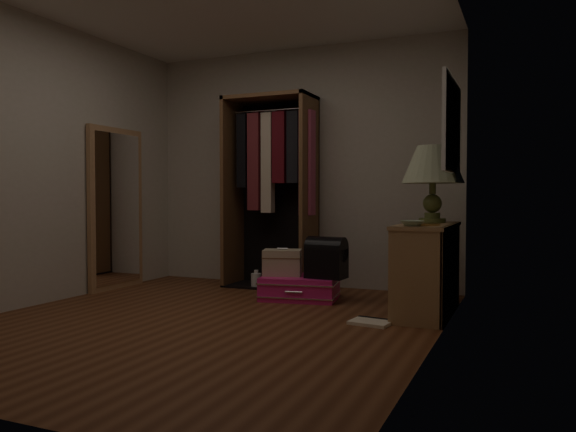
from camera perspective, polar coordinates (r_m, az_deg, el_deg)
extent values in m
plane|color=#5B2F1A|center=(4.50, -8.46, -10.58)|extent=(4.00, 4.00, 0.00)
cube|color=#BDB6A8|center=(6.19, 1.29, 4.98)|extent=(3.50, 0.02, 2.60)
cube|color=#BDB6A8|center=(3.79, 14.75, 6.81)|extent=(0.02, 4.00, 2.60)
cube|color=#BDB6A8|center=(5.52, -24.23, 5.17)|extent=(0.02, 4.00, 2.60)
cube|color=white|center=(4.80, 16.32, 8.76)|extent=(0.03, 0.96, 0.76)
cube|color=black|center=(4.80, 16.31, 8.76)|extent=(0.03, 0.90, 0.70)
cube|color=silver|center=(4.78, 16.07, 5.05)|extent=(0.01, 0.88, 0.02)
cube|color=silver|center=(4.78, 16.08, 5.98)|extent=(0.01, 0.88, 0.02)
cube|color=silver|center=(4.79, 16.09, 6.91)|extent=(0.01, 0.88, 0.02)
cube|color=silver|center=(4.80, 16.10, 7.84)|extent=(0.01, 0.88, 0.02)
cube|color=silver|center=(4.80, 16.10, 8.76)|extent=(0.01, 0.88, 0.02)
cube|color=silver|center=(4.81, 16.11, 9.68)|extent=(0.01, 0.88, 0.02)
cube|color=silver|center=(4.83, 16.12, 10.59)|extent=(0.01, 0.88, 0.02)
cube|color=silver|center=(4.84, 16.13, 11.50)|extent=(0.01, 0.88, 0.02)
cube|color=silver|center=(4.85, 16.14, 12.41)|extent=(0.01, 0.88, 0.02)
cube|color=#9E754C|center=(4.31, 12.78, -6.09)|extent=(0.40, 0.03, 0.75)
cube|color=#9E754C|center=(5.36, 14.86, -4.53)|extent=(0.40, 0.03, 0.75)
cube|color=#9E754C|center=(4.88, 13.91, -8.90)|extent=(0.40, 1.04, 0.03)
cube|color=#9E754C|center=(4.81, 13.96, -2.92)|extent=(0.40, 1.04, 0.03)
cube|color=#9E754C|center=(4.80, 13.97, -0.96)|extent=(0.42, 1.12, 0.03)
cube|color=brown|center=(4.81, 16.18, -5.29)|extent=(0.02, 1.10, 0.75)
cube|color=#9E754C|center=(5.13, 14.45, -1.78)|extent=(0.36, 0.38, 0.13)
cube|color=gray|center=(4.42, 11.71, -8.31)|extent=(0.15, 0.04, 0.23)
cube|color=#4C3833|center=(4.45, 12.09, -8.08)|extent=(0.20, 0.03, 0.25)
cube|color=#B7AD99|center=(4.50, 12.30, -8.00)|extent=(0.21, 0.03, 0.25)
cube|color=brown|center=(4.54, 12.21, -7.81)|extent=(0.18, 0.03, 0.27)
cube|color=#3F4C59|center=(4.58, 12.19, -7.81)|extent=(0.16, 0.03, 0.25)
cube|color=gray|center=(4.63, 12.36, -7.39)|extent=(0.17, 0.05, 0.30)
cube|color=#59594C|center=(4.67, 12.68, -7.68)|extent=(0.20, 0.03, 0.24)
cube|color=#B2724C|center=(4.71, 12.78, -7.18)|extent=(0.20, 0.04, 0.31)
cube|color=beige|center=(4.77, 12.75, -7.16)|extent=(0.18, 0.05, 0.30)
cube|color=#332D38|center=(4.82, 12.98, -7.03)|extent=(0.20, 0.05, 0.30)
cube|color=gray|center=(4.88, 13.03, -7.12)|extent=(0.18, 0.03, 0.27)
cube|color=#4C3833|center=(4.93, 13.06, -7.26)|extent=(0.17, 0.04, 0.23)
cube|color=#B7AD99|center=(4.98, 13.07, -6.96)|extent=(0.16, 0.04, 0.26)
cube|color=brown|center=(5.03, 13.21, -6.87)|extent=(0.16, 0.05, 0.26)
cube|color=#3F4C59|center=(5.08, 13.25, -7.03)|extent=(0.15, 0.04, 0.22)
cube|color=gray|center=(5.12, 13.40, -6.60)|extent=(0.16, 0.03, 0.28)
cube|color=#59594C|center=(5.16, 13.76, -6.41)|extent=(0.21, 0.04, 0.31)
cube|color=#B2724C|center=(5.21, 13.68, -6.80)|extent=(0.18, 0.04, 0.22)
cube|color=beige|center=(5.25, 13.91, -6.29)|extent=(0.21, 0.03, 0.30)
cube|color=#332D38|center=(5.31, 13.69, -6.57)|extent=(0.15, 0.05, 0.23)
cube|color=brown|center=(6.25, -5.63, 2.42)|extent=(0.04, 0.50, 2.05)
cube|color=brown|center=(5.86, 2.19, 2.46)|extent=(0.04, 0.50, 2.05)
cube|color=brown|center=(6.13, -1.85, 11.88)|extent=(0.95, 0.50, 0.04)
cube|color=black|center=(6.26, -0.93, 2.43)|extent=(0.95, 0.02, 2.05)
cube|color=black|center=(6.12, -1.83, -7.10)|extent=(0.95, 0.50, 0.02)
cylinder|color=silver|center=(6.11, -1.85, 10.68)|extent=(0.87, 0.02, 0.02)
cube|color=black|center=(6.18, -4.47, 6.58)|extent=(0.11, 0.16, 0.80)
cube|color=maroon|center=(6.11, -3.30, 5.49)|extent=(0.13, 0.16, 1.04)
cube|color=beige|center=(6.04, -2.06, 5.40)|extent=(0.12, 0.11, 1.07)
cube|color=#590F19|center=(5.99, -0.76, 6.95)|extent=(0.14, 0.15, 0.75)
cube|color=black|center=(5.93, 0.60, 7.00)|extent=(0.13, 0.11, 0.75)
cube|color=#BF4C72|center=(5.86, 1.96, 5.41)|extent=(0.13, 0.14, 1.09)
cube|color=#AB7C53|center=(6.21, -17.08, 0.73)|extent=(0.05, 0.80, 1.70)
cube|color=white|center=(6.19, -16.87, 0.73)|extent=(0.01, 0.68, 1.58)
cube|color=#DF1B79|center=(5.38, 1.20, -7.28)|extent=(0.77, 0.61, 0.22)
cube|color=silver|center=(5.39, 1.20, -7.91)|extent=(0.80, 0.63, 0.01)
cube|color=silver|center=(5.37, 1.20, -6.65)|extent=(0.80, 0.63, 0.01)
cylinder|color=silver|center=(5.13, 0.58, -7.74)|extent=(0.16, 0.05, 0.02)
cube|color=tan|center=(5.41, -0.58, -4.74)|extent=(0.42, 0.34, 0.25)
cube|color=brown|center=(5.40, -0.58, -4.20)|extent=(0.43, 0.35, 0.01)
cylinder|color=silver|center=(5.39, -0.58, -3.33)|extent=(0.10, 0.05, 0.02)
cube|color=black|center=(5.23, 3.91, -4.83)|extent=(0.37, 0.26, 0.27)
cylinder|color=black|center=(5.22, 3.92, -3.35)|extent=(0.37, 0.26, 0.23)
cylinder|color=#4C592B|center=(5.05, 14.44, -0.43)|extent=(0.30, 0.30, 0.04)
cylinder|color=#4C592B|center=(5.05, 14.45, 0.06)|extent=(0.18, 0.18, 0.05)
sphere|color=#4C592B|center=(5.05, 14.46, 1.25)|extent=(0.21, 0.21, 0.16)
cylinder|color=#4C592B|center=(5.05, 14.47, 2.71)|extent=(0.08, 0.08, 0.10)
cone|color=beige|center=(5.06, 14.49, 5.10)|extent=(0.71, 0.71, 0.33)
cone|color=white|center=(5.06, 14.49, 5.10)|extent=(0.63, 0.63, 0.31)
cylinder|color=#A67C3F|center=(4.58, 13.53, -0.81)|extent=(0.34, 0.34, 0.02)
imported|color=#97B395|center=(4.42, 12.51, -0.72)|extent=(0.20, 0.20, 0.04)
cylinder|color=white|center=(6.03, -3.25, -6.59)|extent=(0.14, 0.14, 0.16)
cylinder|color=white|center=(6.01, -3.25, -5.67)|extent=(0.06, 0.06, 0.04)
cube|color=#F6EACF|center=(4.43, 8.46, -10.62)|extent=(0.33, 0.28, 0.03)
cube|color=black|center=(4.52, 8.97, -10.36)|extent=(0.31, 0.08, 0.03)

